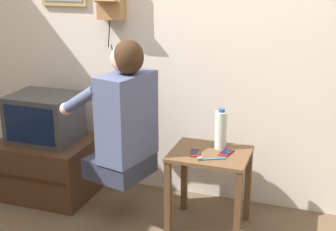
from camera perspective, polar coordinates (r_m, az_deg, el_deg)
name	(u,v)px	position (r m, az deg, el deg)	size (l,w,h in m)	color
wall_back	(187,28)	(3.38, 2.29, 10.63)	(6.80, 0.05, 2.55)	beige
side_table	(210,170)	(3.10, 5.10, -6.65)	(0.51, 0.41, 0.55)	brown
person	(124,117)	(3.09, -5.42, -0.15)	(0.60, 0.52, 0.94)	#2D3347
tv_stand	(49,166)	(3.75, -14.32, -6.00)	(0.70, 0.57, 0.44)	#422819
television	(44,117)	(3.62, -14.84, -0.21)	(0.49, 0.39, 0.35)	#38383A
cell_phone_held	(195,153)	(3.02, 3.29, -4.54)	(0.09, 0.13, 0.01)	maroon
cell_phone_spare	(226,152)	(3.04, 7.12, -4.47)	(0.08, 0.13, 0.01)	maroon
water_bottle	(221,130)	(3.08, 6.46, -1.74)	(0.08, 0.08, 0.27)	silver
toothbrush	(210,159)	(2.93, 5.09, -5.28)	(0.16, 0.09, 0.02)	#338CD8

